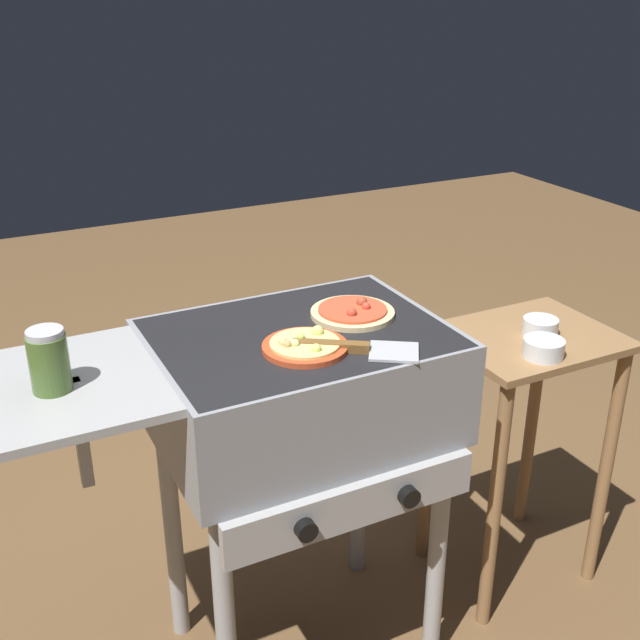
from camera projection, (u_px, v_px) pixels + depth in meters
name	position (u px, v px, depth m)	size (l,w,h in m)	color
grill	(295.00, 393.00, 1.75)	(0.96, 0.53, 0.90)	gray
pizza_cheese	(305.00, 346.00, 1.62)	(0.18, 0.18, 0.04)	#C64723
pizza_pepperoni	(353.00, 312.00, 1.78)	(0.19, 0.19, 0.03)	beige
sauce_jar	(49.00, 361.00, 1.44)	(0.07, 0.07, 0.12)	#4C6B2D
spatula	(357.00, 349.00, 1.61)	(0.25, 0.19, 0.02)	#B7BABF
prep_table	(521.00, 407.00, 2.11)	(0.44, 0.36, 0.76)	olive
topping_bowl_near	(543.00, 349.00, 1.90)	(0.10, 0.10, 0.04)	silver
topping_bowl_far	(540.00, 327.00, 2.02)	(0.09, 0.09, 0.04)	silver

